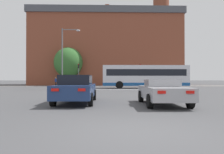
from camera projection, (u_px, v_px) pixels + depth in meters
ground_plane at (136, 131)px, 5.33m from camera, size 400.00×400.00×0.00m
stop_line_strip at (112, 90)px, 26.31m from camera, size 8.83×0.30×0.01m
far_pavement at (110, 86)px, 40.30m from camera, size 69.81×2.50×0.01m
brick_civic_building at (107, 49)px, 50.62m from camera, size 32.35×14.62×23.64m
car_saloon_left at (76, 89)px, 11.73m from camera, size 1.97×4.90×1.49m
car_roadster_right at (162, 92)px, 10.82m from camera, size 2.03×4.40×1.25m
bus_crossing_lead at (145, 76)px, 30.71m from camera, size 11.87×2.71×3.18m
traffic_light_far_left at (79, 71)px, 39.49m from camera, size 0.26×0.31×4.07m
traffic_light_far_right at (140, 71)px, 39.68m from camera, size 0.26×0.31×4.02m
street_lamp_junction at (65, 52)px, 27.55m from camera, size 2.32×0.36×7.69m
pedestrian_waiting at (56, 81)px, 39.83m from camera, size 0.28×0.43×1.59m
pedestrian_walking_east at (149, 81)px, 40.20m from camera, size 0.44×0.44×1.68m
tree_by_building at (68, 62)px, 42.21m from camera, size 5.53×5.53×7.41m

